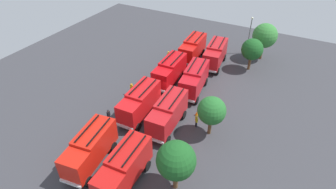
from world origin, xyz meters
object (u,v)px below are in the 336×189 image
object	(u,v)px
fire_truck_3	(90,148)
fire_truck_2	(140,102)
firefighter_0	(169,56)
traffic_cone_0	(197,113)
fire_truck_5	(194,79)
fire_truck_0	(193,48)
traffic_cone_1	(179,57)
tree_2	(212,111)
firefighter_2	(132,89)
lamppost	(250,33)
traffic_cone_2	(133,93)
fire_truck_6	(168,113)
firefighter_3	(196,121)
tree_0	(265,36)
tree_3	(176,161)
firefighter_1	(109,115)
fire_truck_1	(170,71)
tree_1	(252,50)
fire_truck_7	(124,167)
fire_truck_4	(215,54)

from	to	relation	value
fire_truck_3	fire_truck_2	bearing A→B (deg)	170.80
firefighter_0	traffic_cone_0	distance (m)	14.81
fire_truck_5	fire_truck_0	bearing A→B (deg)	-161.87
traffic_cone_1	tree_2	bearing A→B (deg)	37.46
fire_truck_2	firefighter_2	bearing A→B (deg)	-135.46
lamppost	firefighter_2	bearing A→B (deg)	-28.54
traffic_cone_2	lamppost	bearing A→B (deg)	152.19
fire_truck_6	firefighter_3	xyz separation A→B (m)	(-1.62, 3.10, -1.21)
tree_0	traffic_cone_0	bearing A→B (deg)	-10.93
firefighter_3	tree_3	distance (m)	9.59
fire_truck_0	fire_truck_6	size ratio (longest dim) A/B	1.00
firefighter_1	firefighter_3	world-z (taller)	firefighter_3
traffic_cone_1	firefighter_2	bearing A→B (deg)	-5.73
fire_truck_1	firefighter_0	distance (m)	6.82
firefighter_0	firefighter_2	world-z (taller)	firefighter_0
lamppost	traffic_cone_2	bearing A→B (deg)	-27.81
lamppost	tree_0	bearing A→B (deg)	71.72
fire_truck_1	fire_truck_6	xyz separation A→B (m)	(8.73, 4.31, 0.00)
fire_truck_2	tree_0	distance (m)	24.96
tree_0	tree_1	xyz separation A→B (m)	(4.55, -0.84, -0.69)
firefighter_2	lamppost	world-z (taller)	lamppost
tree_0	fire_truck_0	bearing A→B (deg)	-60.64
fire_truck_5	firefighter_1	bearing A→B (deg)	-39.08
tree_2	tree_3	bearing A→B (deg)	-1.14
fire_truck_5	tree_3	size ratio (longest dim) A/B	1.30
firefighter_0	firefighter_2	distance (m)	11.02
fire_truck_5	fire_truck_7	world-z (taller)	same
fire_truck_7	traffic_cone_0	xyz separation A→B (m)	(-12.76, 2.18, -1.85)
tree_2	traffic_cone_2	size ratio (longest dim) A/B	6.91
fire_truck_7	traffic_cone_1	bearing A→B (deg)	-168.26
firefighter_2	lamppost	size ratio (longest dim) A/B	0.26
fire_truck_2	firefighter_1	distance (m)	4.19
traffic_cone_1	lamppost	bearing A→B (deg)	128.33
fire_truck_0	traffic_cone_1	xyz separation A→B (m)	(1.00, -2.12, -1.79)
firefighter_1	tree_1	distance (m)	24.37
firefighter_1	traffic_cone_1	xyz separation A→B (m)	(-18.65, 0.60, -0.57)
tree_2	firefighter_3	bearing A→B (deg)	-100.67
fire_truck_7	fire_truck_0	bearing A→B (deg)	-173.22
fire_truck_5	traffic_cone_1	world-z (taller)	fire_truck_5
firefighter_0	traffic_cone_2	distance (m)	11.11
fire_truck_0	fire_truck_4	xyz separation A→B (m)	(0.17, 4.09, 0.00)
fire_truck_6	lamppost	bearing A→B (deg)	168.67
firefighter_3	fire_truck_6	bearing A→B (deg)	-12.45
firefighter_1	traffic_cone_1	size ratio (longest dim) A/B	2.31
fire_truck_2	traffic_cone_1	bearing A→B (deg)	-173.99
firefighter_2	firefighter_3	bearing A→B (deg)	36.54
fire_truck_4	tree_2	distance (m)	16.54
fire_truck_7	lamppost	world-z (taller)	lamppost
traffic_cone_2	lamppost	size ratio (longest dim) A/B	0.11
tree_1	lamppost	bearing A→B (deg)	-161.01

